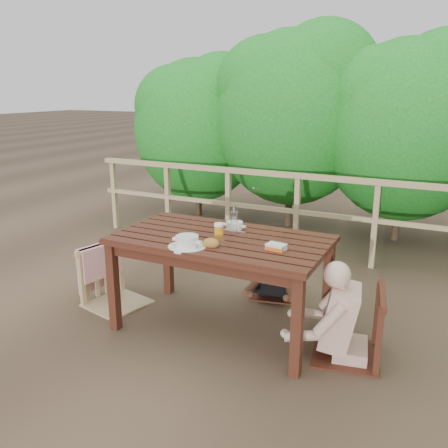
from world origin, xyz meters
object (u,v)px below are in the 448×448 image
at_px(chair_left, 114,253).
at_px(chair_right, 351,293).
at_px(soup_far, 235,226).
at_px(bottle, 234,221).
at_px(butter_tub, 276,248).
at_px(beer_glass, 219,232).
at_px(diner_right, 356,281).
at_px(chair_far, 277,250).
at_px(tumbler, 222,244).
at_px(bread_roll, 211,243).
at_px(woman, 278,238).
at_px(soup_near, 187,242).
at_px(table, 221,284).

distance_m(chair_left, chair_right, 2.13).
bearing_deg(chair_right, soup_far, -112.70).
xyz_separation_m(bottle, butter_tub, (0.45, -0.22, -0.10)).
distance_m(chair_left, soup_far, 1.16).
bearing_deg(beer_glass, diner_right, 4.79).
bearing_deg(chair_far, butter_tub, -82.56).
bearing_deg(bottle, tumbler, -80.56).
relative_size(bread_roll, butter_tub, 0.95).
bearing_deg(bread_roll, woman, 82.57).
bearing_deg(soup_near, soup_far, 77.34).
bearing_deg(chair_left, butter_tub, -79.38).
bearing_deg(chair_right, tumbler, -86.44).
relative_size(chair_right, beer_glass, 6.96).
relative_size(chair_far, soup_far, 3.88).
distance_m(chair_far, bottle, 0.86).
relative_size(chair_right, bottle, 4.05).
relative_size(woman, bread_roll, 8.57).
distance_m(beer_glass, bottle, 0.20).
xyz_separation_m(chair_far, butter_tub, (0.33, -0.94, 0.36)).
bearing_deg(butter_tub, beer_glass, -176.77).
xyz_separation_m(woman, soup_far, (-0.18, -0.61, 0.25)).
relative_size(chair_right, diner_right, 0.84).
bearing_deg(chair_left, chair_right, -75.49).
bearing_deg(soup_near, tumbler, 24.99).
distance_m(bottle, butter_tub, 0.51).
bearing_deg(butter_tub, table, 175.41).
xyz_separation_m(chair_right, beer_glass, (-1.04, -0.09, 0.35)).
relative_size(bottle, butter_tub, 1.80).
bearing_deg(bread_roll, soup_far, 93.96).
relative_size(chair_left, tumbler, 13.66).
xyz_separation_m(soup_far, beer_glass, (0.01, -0.32, 0.03)).
bearing_deg(soup_near, chair_right, 16.14).
xyz_separation_m(chair_left, soup_far, (1.08, 0.29, 0.32)).
distance_m(chair_far, bread_roll, 1.15).
bearing_deg(tumbler, butter_tub, 15.22).
distance_m(soup_far, beer_glass, 0.33).
distance_m(woman, butter_tub, 1.05).
height_order(chair_left, diner_right, diner_right).
bearing_deg(soup_near, bottle, 67.32).
xyz_separation_m(chair_left, beer_glass, (1.09, -0.03, 0.35)).
height_order(beer_glass, tumbler, beer_glass).
xyz_separation_m(soup_far, bottle, (0.06, -0.13, 0.09)).
xyz_separation_m(chair_left, bottle, (1.13, 0.16, 0.40)).
height_order(chair_far, tumbler, chair_far).
relative_size(woman, soup_far, 4.84).
relative_size(table, tumbler, 22.71).
bearing_deg(table, tumbler, -61.79).
distance_m(table, chair_far, 0.86).
height_order(soup_far, beer_glass, beer_glass).
distance_m(chair_right, diner_right, 0.10).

